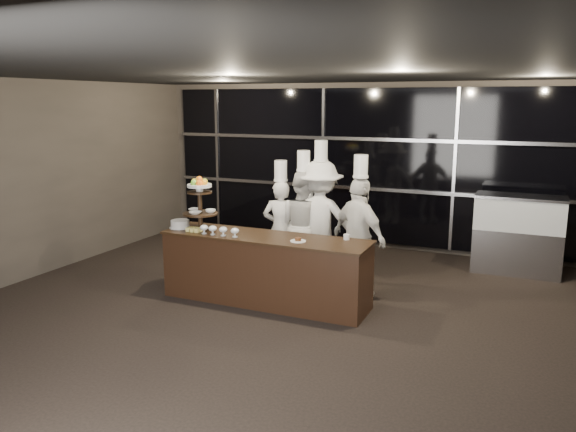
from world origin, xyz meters
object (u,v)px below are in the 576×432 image
at_px(layer_cake, 180,224).
at_px(display_stand, 200,199).
at_px(display_case, 518,230).
at_px(chef_b, 303,225).
at_px(chef_d, 359,237).
at_px(buffet_counter, 265,269).
at_px(chef_c, 320,221).
at_px(chef_a, 281,227).

bearing_deg(layer_cake, display_stand, 9.14).
bearing_deg(display_case, chef_b, -150.95).
xyz_separation_m(display_stand, chef_d, (2.07, 0.74, -0.48)).
bearing_deg(chef_b, display_stand, -132.66).
bearing_deg(display_stand, layer_cake, -170.86).
relative_size(buffet_counter, chef_c, 1.34).
height_order(display_case, chef_d, chef_d).
bearing_deg(chef_d, chef_b, 157.08).
distance_m(display_case, chef_d, 2.85).
distance_m(buffet_counter, chef_b, 1.22).
bearing_deg(display_stand, chef_d, 19.55).
xyz_separation_m(buffet_counter, layer_cake, (-1.31, -0.05, 0.51)).
relative_size(display_case, chef_c, 0.63).
distance_m(buffet_counter, chef_c, 1.33).
bearing_deg(layer_cake, chef_b, 41.26).
xyz_separation_m(display_case, chef_c, (-2.71, -1.59, 0.23)).
bearing_deg(chef_d, display_case, 46.57).
bearing_deg(chef_c, display_stand, -137.55).
relative_size(display_stand, chef_d, 0.38).
distance_m(layer_cake, chef_d, 2.51).
height_order(chef_b, chef_d, chef_d).
height_order(display_stand, layer_cake, display_stand).
bearing_deg(buffet_counter, display_stand, -179.99).
distance_m(display_stand, chef_c, 1.84).
height_order(layer_cake, chef_d, chef_d).
height_order(display_stand, display_case, display_stand).
distance_m(display_stand, layer_cake, 0.48).
bearing_deg(display_case, chef_c, -149.50).
bearing_deg(display_stand, display_case, 34.83).
xyz_separation_m(chef_a, chef_c, (0.59, 0.13, 0.13)).
bearing_deg(chef_c, chef_b, -168.73).
bearing_deg(layer_cake, display_case, 33.33).
distance_m(chef_b, chef_c, 0.27).
distance_m(display_stand, chef_a, 1.41).
height_order(display_stand, chef_c, chef_c).
bearing_deg(buffet_counter, layer_cake, -177.81).
distance_m(display_case, chef_c, 3.15).
bearing_deg(chef_c, chef_a, -167.11).
xyz_separation_m(buffet_counter, chef_a, (-0.27, 1.08, 0.32)).
height_order(buffet_counter, chef_c, chef_c).
xyz_separation_m(buffet_counter, display_case, (3.03, 2.80, 0.22)).
height_order(buffet_counter, display_case, display_case).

